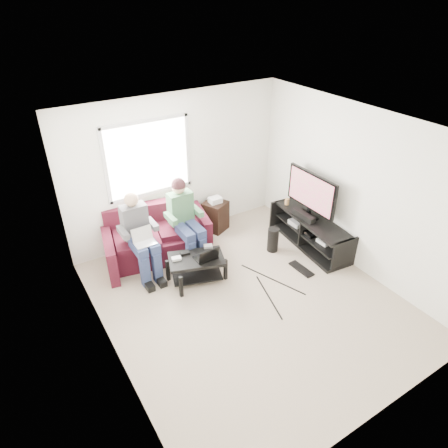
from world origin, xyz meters
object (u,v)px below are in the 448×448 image
Objects in this scene: tv_stand at (310,233)px; tv at (311,193)px; coffee_table at (196,264)px; end_table at (215,215)px; sofa at (157,238)px; subwoofer at (273,240)px.

tv is at bearing 91.47° from tv_stand.
coffee_table is 2.20m from tv_stand.
end_table reaches higher than coffee_table.
sofa reaches higher than tv_stand.
tv_stand is (2.19, -0.21, -0.06)m from coffee_table.
subwoofer is (-0.67, 0.22, -0.03)m from tv_stand.
coffee_table is 2.20× the size of subwoofer.
tv_stand is 0.77m from tv.
end_table is at bearing 7.76° from sofa.
tv is (-0.00, 0.10, 0.77)m from tv_stand.
tv_stand is at bearing -49.78° from end_table.
subwoofer is at bearing 161.93° from tv_stand.
tv_stand is at bearing -5.51° from coffee_table.
subwoofer reaches higher than coffee_table.
coffee_table is 1.43× the size of end_table.
end_table is at bearing 48.04° from coffee_table.
sofa is 1.82× the size of tv.
tv is at bearing -2.91° from coffee_table.
sofa is at bearing 103.51° from coffee_table.
subwoofer is at bearing 0.25° from coffee_table.
coffee_table is (0.23, -0.98, -0.01)m from sofa.
tv_stand is at bearing -26.15° from sofa.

